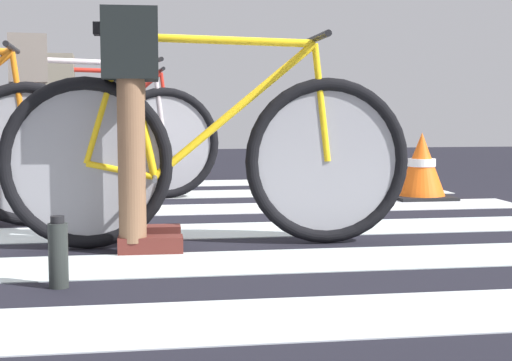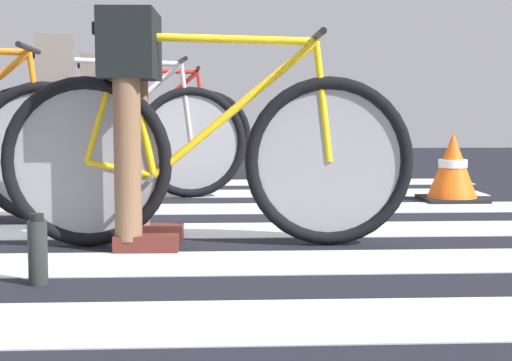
{
  "view_description": "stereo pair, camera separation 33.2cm",
  "coord_description": "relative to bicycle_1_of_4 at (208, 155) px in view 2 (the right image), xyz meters",
  "views": [
    {
      "loc": [
        0.36,
        -3.72,
        0.61
      ],
      "look_at": [
        0.86,
        -0.52,
        0.3
      ],
      "focal_mm": 53.44,
      "sensor_mm": 36.0,
      "label": 1
    },
    {
      "loc": [
        0.7,
        -3.72,
        0.61
      ],
      "look_at": [
        0.86,
        -0.52,
        0.3
      ],
      "focal_mm": 53.44,
      "sensor_mm": 36.0,
      "label": 2
    }
  ],
  "objects": [
    {
      "name": "ground",
      "position": [
        -0.66,
        0.52,
        -0.4
      ],
      "size": [
        18.0,
        14.0,
        0.02
      ],
      "color": "black"
    },
    {
      "name": "crosswalk_markings",
      "position": [
        -0.65,
        0.38,
        -0.38
      ],
      "size": [
        5.4,
        5.0,
        0.0
      ],
      "color": "silver",
      "rests_on": "ground"
    },
    {
      "name": "bicycle_1_of_4",
      "position": [
        0.0,
        0.0,
        0.0
      ],
      "size": [
        1.74,
        0.52,
        0.93
      ],
      "rotation": [
        0.0,
        0.0,
        -0.02
      ],
      "color": "black",
      "rests_on": "ground"
    },
    {
      "name": "cyclist_1_of_4",
      "position": [
        -0.31,
        0.01,
        0.25
      ],
      "size": [
        0.32,
        0.41,
        0.98
      ],
      "rotation": [
        0.0,
        0.0,
        -0.02
      ],
      "color": "brown",
      "rests_on": "ground"
    },
    {
      "name": "bicycle_3_of_4",
      "position": [
        -0.63,
        1.64,
        0.0
      ],
      "size": [
        1.72,
        0.53,
        0.93
      ],
      "rotation": [
        0.0,
        0.0,
        0.15
      ],
      "color": "black",
      "rests_on": "ground"
    },
    {
      "name": "cyclist_3_of_4",
      "position": [
        -0.94,
        1.59,
        0.27
      ],
      "size": [
        0.37,
        0.44,
        1.02
      ],
      "rotation": [
        0.0,
        0.0,
        0.15
      ],
      "color": "tan",
      "rests_on": "ground"
    },
    {
      "name": "bicycle_4_of_4",
      "position": [
        -0.56,
        2.81,
        0.0
      ],
      "size": [
        1.74,
        0.52,
        0.93
      ],
      "rotation": [
        0.0,
        0.0,
        0.04
      ],
      "color": "black",
      "rests_on": "ground"
    },
    {
      "name": "cyclist_4_of_4",
      "position": [
        -0.87,
        2.8,
        0.25
      ],
      "size": [
        0.33,
        0.42,
        0.99
      ],
      "rotation": [
        0.0,
        0.0,
        0.04
      ],
      "color": "tan",
      "rests_on": "ground"
    },
    {
      "name": "water_bottle",
      "position": [
        -0.56,
        -0.68,
        -0.27
      ],
      "size": [
        0.06,
        0.06,
        0.24
      ],
      "color": "#292D2B",
      "rests_on": "ground"
    },
    {
      "name": "traffic_cone",
      "position": [
        1.51,
        1.46,
        -0.18
      ],
      "size": [
        0.37,
        0.37,
        0.43
      ],
      "color": "black",
      "rests_on": "ground"
    }
  ]
}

